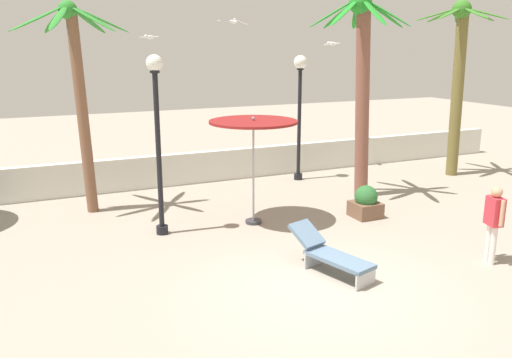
# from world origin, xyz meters

# --- Properties ---
(ground_plane) EXTENTS (56.00, 56.00, 0.00)m
(ground_plane) POSITION_xyz_m (0.00, 0.00, 0.00)
(ground_plane) COLOR #9E9384
(boundary_wall) EXTENTS (25.20, 0.30, 1.01)m
(boundary_wall) POSITION_xyz_m (0.00, 8.24, 0.51)
(boundary_wall) COLOR silver
(boundary_wall) RESTS_ON ground_plane
(patio_umbrella_0) EXTENTS (2.16, 2.16, 2.70)m
(patio_umbrella_0) POSITION_xyz_m (0.34, 3.79, 2.44)
(patio_umbrella_0) COLOR #333338
(patio_umbrella_0) RESTS_ON ground_plane
(palm_tree_0) EXTENTS (2.84, 2.87, 5.80)m
(palm_tree_0) POSITION_xyz_m (8.59, 5.67, 3.57)
(palm_tree_0) COLOR brown
(palm_tree_0) RESTS_ON ground_plane
(palm_tree_1) EXTENTS (2.71, 2.76, 5.81)m
(palm_tree_1) POSITION_xyz_m (4.11, 4.77, 3.56)
(palm_tree_1) COLOR brown
(palm_tree_1) RESTS_ON ground_plane
(palm_tree_2) EXTENTS (2.91, 2.81, 5.45)m
(palm_tree_2) POSITION_xyz_m (-3.38, 6.46, 3.45)
(palm_tree_2) COLOR brown
(palm_tree_2) RESTS_ON ground_plane
(lamp_post_0) EXTENTS (0.43, 0.43, 4.07)m
(lamp_post_0) POSITION_xyz_m (3.50, 7.25, 2.76)
(lamp_post_0) COLOR black
(lamp_post_0) RESTS_ON ground_plane
(lamp_post_1) EXTENTS (0.38, 0.38, 4.18)m
(lamp_post_1) POSITION_xyz_m (-1.97, 3.97, 2.61)
(lamp_post_1) COLOR black
(lamp_post_1) RESTS_ON ground_plane
(lounge_chair_0) EXTENTS (1.06, 1.95, 0.83)m
(lounge_chair_0) POSITION_xyz_m (0.52, 0.48, 0.40)
(lounge_chair_0) COLOR #B7B7BC
(lounge_chair_0) RESTS_ON ground_plane
(guest_0) EXTENTS (0.33, 0.54, 1.64)m
(guest_0) POSITION_xyz_m (3.78, -0.48, 0.99)
(guest_0) COLOR silver
(guest_0) RESTS_ON ground_plane
(seagull_0) EXTENTS (1.32, 0.52, 0.21)m
(seagull_0) POSITION_xyz_m (2.34, 10.05, 5.18)
(seagull_0) COLOR white
(seagull_1) EXTENTS (0.38, 1.12, 0.15)m
(seagull_1) POSITION_xyz_m (5.50, 8.59, 4.44)
(seagull_1) COLOR white
(seagull_2) EXTENTS (0.55, 0.87, 0.14)m
(seagull_2) POSITION_xyz_m (-0.88, 9.05, 4.63)
(seagull_2) COLOR white
(planter) EXTENTS (0.70, 0.70, 0.85)m
(planter) POSITION_xyz_m (3.21, 3.05, 0.38)
(planter) COLOR brown
(planter) RESTS_ON ground_plane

